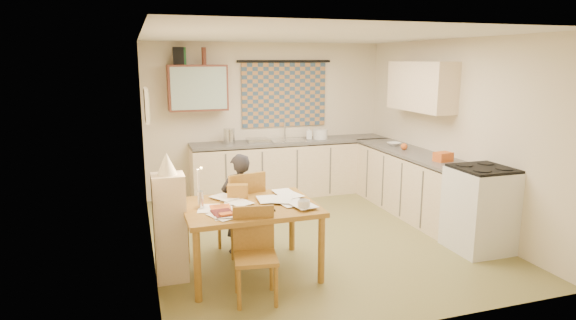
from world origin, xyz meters
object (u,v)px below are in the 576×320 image
object	(u,v)px
counter_right	(420,187)
person	(240,204)
stove	(480,209)
shelf_stand	(170,228)
counter_back	(291,168)
dining_table	(250,239)
chair_far	(241,227)

from	to	relation	value
counter_right	person	bearing A→B (deg)	-170.06
stove	shelf_stand	distance (m)	3.55
counter_right	stove	xyz separation A→B (m)	(-0.00, -1.27, 0.05)
counter_back	counter_right	bearing A→B (deg)	-51.31
counter_back	dining_table	xyz separation A→B (m)	(-1.37, -2.76, -0.07)
counter_back	counter_right	xyz separation A→B (m)	(1.36, -1.70, -0.00)
dining_table	chair_far	size ratio (longest dim) A/B	1.40
counter_right	person	xyz separation A→B (m)	(-2.71, -0.48, 0.14)
counter_back	person	bearing A→B (deg)	-121.75
person	shelf_stand	world-z (taller)	person
dining_table	counter_right	bearing A→B (deg)	20.55
stove	person	distance (m)	2.83
counter_back	dining_table	size ratio (longest dim) A/B	2.41
chair_far	person	xyz separation A→B (m)	(-0.01, -0.01, 0.29)
counter_back	stove	xyz separation A→B (m)	(1.36, -2.97, 0.05)
chair_far	shelf_stand	xyz separation A→B (m)	(-0.84, -0.49, 0.25)
dining_table	person	xyz separation A→B (m)	(0.02, 0.58, 0.21)
counter_back	dining_table	world-z (taller)	counter_back
person	shelf_stand	xyz separation A→B (m)	(-0.83, -0.48, -0.04)
chair_far	shelf_stand	world-z (taller)	shelf_stand
person	shelf_stand	distance (m)	0.96
counter_right	person	world-z (taller)	person
stove	chair_far	size ratio (longest dim) A/B	1.03
stove	shelf_stand	xyz separation A→B (m)	(-3.54, 0.31, 0.05)
dining_table	person	size ratio (longest dim) A/B	1.16
stove	person	bearing A→B (deg)	163.74
person	dining_table	bearing A→B (deg)	84.53
counter_right	shelf_stand	xyz separation A→B (m)	(-3.54, -0.96, 0.10)
counter_right	shelf_stand	distance (m)	3.67
counter_back	stove	distance (m)	3.27
counter_back	shelf_stand	size ratio (longest dim) A/B	2.97
counter_right	dining_table	xyz separation A→B (m)	(-2.73, -1.06, -0.07)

